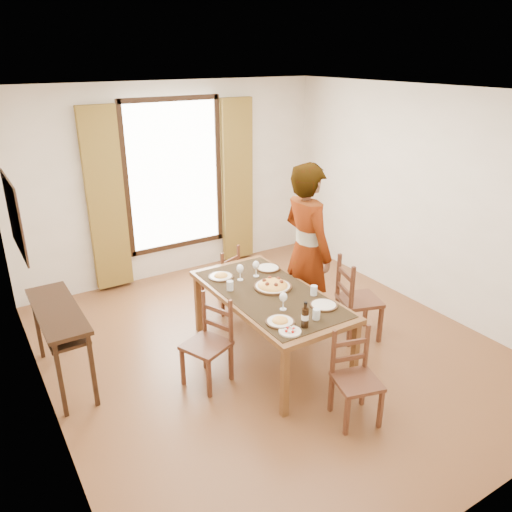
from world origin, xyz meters
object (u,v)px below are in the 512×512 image
man (307,251)px  pasta_platter (273,283)px  dining_table (269,298)px  console_table (58,319)px

man → pasta_platter: 0.61m
dining_table → pasta_platter: 0.16m
console_table → dining_table: console_table is taller
dining_table → pasta_platter: (0.09, 0.08, 0.11)m
man → console_table: bearing=79.4°
console_table → man: (2.58, -0.47, 0.31)m
man → pasta_platter: size_ratio=4.98×
console_table → man: size_ratio=0.60×
console_table → pasta_platter: (2.03, -0.63, 0.12)m
console_table → man: 2.64m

